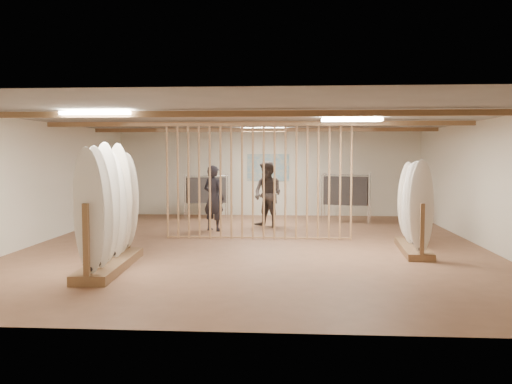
# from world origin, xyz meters

# --- Properties ---
(floor) EXTENTS (12.00, 12.00, 0.00)m
(floor) POSITION_xyz_m (0.00, 0.00, 0.00)
(floor) COLOR #8B5F43
(floor) RESTS_ON ground
(ceiling) EXTENTS (12.00, 12.00, 0.00)m
(ceiling) POSITION_xyz_m (0.00, 0.00, 2.80)
(ceiling) COLOR gray
(ceiling) RESTS_ON ground
(wall_back) EXTENTS (12.00, 0.00, 12.00)m
(wall_back) POSITION_xyz_m (0.00, 6.00, 1.40)
(wall_back) COLOR white
(wall_back) RESTS_ON ground
(wall_front) EXTENTS (12.00, 0.00, 12.00)m
(wall_front) POSITION_xyz_m (0.00, -6.00, 1.40)
(wall_front) COLOR white
(wall_front) RESTS_ON ground
(wall_left) EXTENTS (0.00, 12.00, 12.00)m
(wall_left) POSITION_xyz_m (-5.00, 0.00, 1.40)
(wall_left) COLOR white
(wall_left) RESTS_ON ground
(wall_right) EXTENTS (0.00, 12.00, 12.00)m
(wall_right) POSITION_xyz_m (5.00, 0.00, 1.40)
(wall_right) COLOR white
(wall_right) RESTS_ON ground
(ceiling_slats) EXTENTS (9.50, 6.12, 0.10)m
(ceiling_slats) POSITION_xyz_m (0.00, 0.00, 2.72)
(ceiling_slats) COLOR brown
(ceiling_slats) RESTS_ON ground
(light_panels) EXTENTS (1.20, 0.35, 0.06)m
(light_panels) POSITION_xyz_m (0.00, 0.00, 2.74)
(light_panels) COLOR white
(light_panels) RESTS_ON ground
(bamboo_partition) EXTENTS (4.45, 0.05, 2.78)m
(bamboo_partition) POSITION_xyz_m (0.00, 0.80, 1.40)
(bamboo_partition) COLOR tan
(bamboo_partition) RESTS_ON ground
(poster) EXTENTS (1.40, 0.03, 0.90)m
(poster) POSITION_xyz_m (0.00, 5.98, 1.60)
(poster) COLOR teal
(poster) RESTS_ON ground
(rack_left) EXTENTS (0.74, 2.70, 2.15)m
(rack_left) POSITION_xyz_m (-2.42, -2.72, 0.74)
(rack_left) COLOR brown
(rack_left) RESTS_ON floor
(rack_right) EXTENTS (0.67, 2.34, 1.86)m
(rack_right) POSITION_xyz_m (3.35, -0.58, 0.64)
(rack_right) COLOR brown
(rack_right) RESTS_ON floor
(clothing_rack_a) EXTENTS (1.26, 0.70, 1.41)m
(clothing_rack_a) POSITION_xyz_m (-1.90, 4.77, 0.92)
(clothing_rack_a) COLOR silver
(clothing_rack_a) RESTS_ON floor
(clothing_rack_b) EXTENTS (1.34, 0.68, 1.48)m
(clothing_rack_b) POSITION_xyz_m (2.40, 4.10, 0.96)
(clothing_rack_b) COLOR silver
(clothing_rack_b) RESTS_ON floor
(shopper_a) EXTENTS (0.87, 0.78, 1.98)m
(shopper_a) POSITION_xyz_m (-1.29, 2.22, 0.99)
(shopper_a) COLOR black
(shopper_a) RESTS_ON floor
(shopper_b) EXTENTS (1.28, 1.24, 2.09)m
(shopper_b) POSITION_xyz_m (0.13, 3.01, 1.05)
(shopper_b) COLOR #372F2B
(shopper_b) RESTS_ON floor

